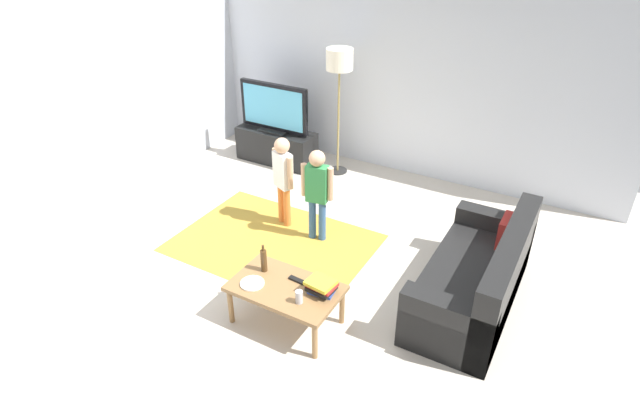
{
  "coord_description": "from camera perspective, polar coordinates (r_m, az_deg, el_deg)",
  "views": [
    {
      "loc": [
        2.4,
        -3.61,
        3.43
      ],
      "look_at": [
        0.0,
        0.6,
        0.65
      ],
      "focal_mm": 29.23,
      "sensor_mm": 36.0,
      "label": 1
    }
  ],
  "objects": [
    {
      "name": "ground",
      "position": [
        5.52,
        -3.12,
        -8.57
      ],
      "size": [
        7.8,
        7.8,
        0.0
      ],
      "primitive_type": "plane",
      "color": "beige"
    },
    {
      "name": "wall_back",
      "position": [
        7.33,
        9.58,
        12.97
      ],
      "size": [
        6.0,
        0.12,
        2.7
      ],
      "primitive_type": "cube",
      "color": "silver",
      "rests_on": "ground"
    },
    {
      "name": "wall_left",
      "position": [
        6.82,
        -25.56,
        9.18
      ],
      "size": [
        0.12,
        6.0,
        2.7
      ],
      "primitive_type": "cube",
      "color": "silver",
      "rests_on": "ground"
    },
    {
      "name": "area_rug",
      "position": [
        6.06,
        -5.11,
        -4.69
      ],
      "size": [
        2.2,
        1.6,
        0.01
      ],
      "primitive_type": "cube",
      "color": "#B28C33",
      "rests_on": "ground"
    },
    {
      "name": "tv_stand",
      "position": [
        7.87,
        -4.78,
        5.87
      ],
      "size": [
        1.2,
        0.44,
        0.5
      ],
      "color": "black",
      "rests_on": "ground"
    },
    {
      "name": "tv",
      "position": [
        7.63,
        -5.06,
        9.97
      ],
      "size": [
        1.1,
        0.28,
        0.71
      ],
      "color": "black",
      "rests_on": "tv_stand"
    },
    {
      "name": "couch",
      "position": [
        5.25,
        17.12,
        -8.45
      ],
      "size": [
        0.8,
        1.8,
        0.86
      ],
      "color": "black",
      "rests_on": "ground"
    },
    {
      "name": "floor_lamp",
      "position": [
        7.09,
        2.14,
        14.4
      ],
      "size": [
        0.36,
        0.36,
        1.78
      ],
      "color": "#262626",
      "rests_on": "ground"
    },
    {
      "name": "child_near_tv",
      "position": [
        6.08,
        -4.07,
        2.88
      ],
      "size": [
        0.35,
        0.22,
        1.13
      ],
      "color": "orange",
      "rests_on": "ground"
    },
    {
      "name": "child_center",
      "position": [
        5.78,
        -0.31,
        1.38
      ],
      "size": [
        0.37,
        0.18,
        1.12
      ],
      "color": "#33598C",
      "rests_on": "ground"
    },
    {
      "name": "coffee_table",
      "position": [
        4.79,
        -3.78,
        -9.87
      ],
      "size": [
        1.0,
        0.6,
        0.42
      ],
      "color": "olive",
      "rests_on": "ground"
    },
    {
      "name": "book_stack",
      "position": [
        4.65,
        0.16,
        -9.4
      ],
      "size": [
        0.27,
        0.23,
        0.12
      ],
      "color": "#334CA5",
      "rests_on": "coffee_table"
    },
    {
      "name": "bottle",
      "position": [
        4.89,
        -6.18,
        -6.56
      ],
      "size": [
        0.06,
        0.06,
        0.29
      ],
      "color": "#4C3319",
      "rests_on": "coffee_table"
    },
    {
      "name": "tv_remote",
      "position": [
        4.81,
        -2.52,
        -8.74
      ],
      "size": [
        0.17,
        0.06,
        0.02
      ],
      "primitive_type": "cube",
      "rotation": [
        0.0,
        0.0,
        -0.08
      ],
      "color": "black",
      "rests_on": "coffee_table"
    },
    {
      "name": "soda_can",
      "position": [
        4.55,
        -2.3,
        -10.55
      ],
      "size": [
        0.07,
        0.07,
        0.12
      ],
      "primitive_type": "cylinder",
      "color": "silver",
      "rests_on": "coffee_table"
    },
    {
      "name": "plate",
      "position": [
        4.81,
        -7.43,
        -9.03
      ],
      "size": [
        0.22,
        0.22,
        0.02
      ],
      "color": "white",
      "rests_on": "coffee_table"
    }
  ]
}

